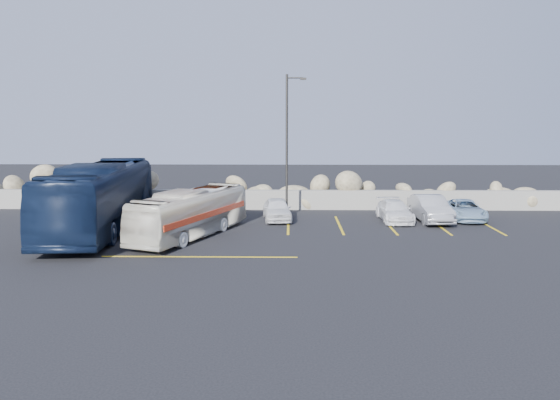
{
  "coord_description": "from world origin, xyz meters",
  "views": [
    {
      "loc": [
        2.69,
        -21.33,
        5.59
      ],
      "look_at": [
        2.22,
        4.0,
        1.78
      ],
      "focal_mm": 35.0,
      "sensor_mm": 36.0,
      "label": 1
    }
  ],
  "objects_px": {
    "tour_coach": "(101,197)",
    "car_b": "(430,209)",
    "lamppost": "(288,141)",
    "vintage_bus": "(191,213)",
    "car_d": "(465,210)",
    "car_c": "(395,211)",
    "car_a": "(277,209)"
  },
  "relations": [
    {
      "from": "tour_coach",
      "to": "car_c",
      "type": "bearing_deg",
      "value": 7.23
    },
    {
      "from": "car_c",
      "to": "vintage_bus",
      "type": "bearing_deg",
      "value": -160.03
    },
    {
      "from": "lamppost",
      "to": "car_a",
      "type": "height_order",
      "value": "lamppost"
    },
    {
      "from": "car_a",
      "to": "car_d",
      "type": "height_order",
      "value": "car_a"
    },
    {
      "from": "car_a",
      "to": "car_c",
      "type": "relative_size",
      "value": 0.93
    },
    {
      "from": "car_a",
      "to": "car_b",
      "type": "xyz_separation_m",
      "value": [
        8.38,
        -0.23,
        0.1
      ]
    },
    {
      "from": "vintage_bus",
      "to": "car_d",
      "type": "relative_size",
      "value": 2.05
    },
    {
      "from": "car_c",
      "to": "car_d",
      "type": "bearing_deg",
      "value": 5.37
    },
    {
      "from": "car_c",
      "to": "car_a",
      "type": "bearing_deg",
      "value": 176.71
    },
    {
      "from": "car_a",
      "to": "vintage_bus",
      "type": "bearing_deg",
      "value": -138.6
    },
    {
      "from": "vintage_bus",
      "to": "car_d",
      "type": "xyz_separation_m",
      "value": [
        14.42,
        4.65,
        -0.58
      ]
    },
    {
      "from": "car_b",
      "to": "tour_coach",
      "type": "bearing_deg",
      "value": -173.22
    },
    {
      "from": "lamppost",
      "to": "tour_coach",
      "type": "bearing_deg",
      "value": -155.33
    },
    {
      "from": "lamppost",
      "to": "car_c",
      "type": "distance_m",
      "value": 7.07
    },
    {
      "from": "lamppost",
      "to": "vintage_bus",
      "type": "relative_size",
      "value": 0.99
    },
    {
      "from": "car_a",
      "to": "lamppost",
      "type": "bearing_deg",
      "value": 55.74
    },
    {
      "from": "tour_coach",
      "to": "car_b",
      "type": "bearing_deg",
      "value": 5.82
    },
    {
      "from": "tour_coach",
      "to": "car_a",
      "type": "relative_size",
      "value": 3.42
    },
    {
      "from": "car_b",
      "to": "car_c",
      "type": "bearing_deg",
      "value": 175.37
    },
    {
      "from": "car_d",
      "to": "tour_coach",
      "type": "bearing_deg",
      "value": -165.72
    },
    {
      "from": "vintage_bus",
      "to": "car_a",
      "type": "xyz_separation_m",
      "value": [
        3.98,
        4.33,
        -0.52
      ]
    },
    {
      "from": "car_c",
      "to": "car_d",
      "type": "height_order",
      "value": "car_c"
    },
    {
      "from": "tour_coach",
      "to": "car_c",
      "type": "relative_size",
      "value": 3.18
    },
    {
      "from": "lamppost",
      "to": "car_a",
      "type": "distance_m",
      "value": 3.89
    },
    {
      "from": "tour_coach",
      "to": "car_d",
      "type": "distance_m",
      "value": 19.47
    },
    {
      "from": "lamppost",
      "to": "vintage_bus",
      "type": "bearing_deg",
      "value": -130.14
    },
    {
      "from": "vintage_bus",
      "to": "tour_coach",
      "type": "height_order",
      "value": "tour_coach"
    },
    {
      "from": "tour_coach",
      "to": "car_a",
      "type": "bearing_deg",
      "value": 16.1
    },
    {
      "from": "tour_coach",
      "to": "car_d",
      "type": "xyz_separation_m",
      "value": [
        19.12,
        3.49,
        -1.15
      ]
    },
    {
      "from": "lamppost",
      "to": "tour_coach",
      "type": "relative_size",
      "value": 0.65
    },
    {
      "from": "tour_coach",
      "to": "car_a",
      "type": "distance_m",
      "value": 9.31
    },
    {
      "from": "lamppost",
      "to": "car_a",
      "type": "bearing_deg",
      "value": -118.26
    }
  ]
}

